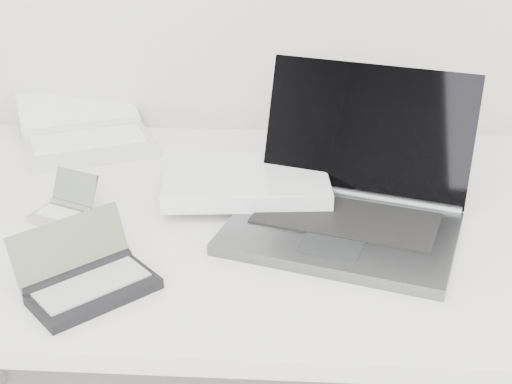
# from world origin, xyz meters

# --- Properties ---
(desk) EXTENTS (1.60, 0.80, 0.73)m
(desk) POSITION_xyz_m (0.00, 1.55, 0.68)
(desk) COLOR white
(desk) RESTS_ON ground
(laptop_large) EXTENTS (0.56, 0.43, 0.24)m
(laptop_large) POSITION_xyz_m (0.06, 1.55, 0.77)
(laptop_large) COLOR #56595B
(laptop_large) RESTS_ON desk
(netbook_open_white) EXTENTS (0.37, 0.41, 0.06)m
(netbook_open_white) POSITION_xyz_m (-0.42, 1.85, 0.75)
(netbook_open_white) COLOR silver
(netbook_open_white) RESTS_ON desk
(pda_silver) EXTENTS (0.12, 0.12, 0.07)m
(pda_silver) POSITION_xyz_m (-0.37, 1.52, 0.75)
(pda_silver) COLOR #BBBABF
(pda_silver) RESTS_ON desk
(palmtop_charcoal) EXTENTS (0.22, 0.22, 0.09)m
(palmtop_charcoal) POSITION_xyz_m (-0.26, 1.29, 0.75)
(palmtop_charcoal) COLOR black
(palmtop_charcoal) RESTS_ON desk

